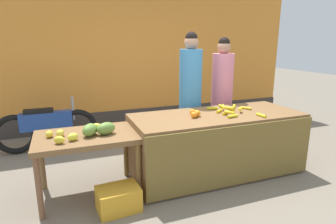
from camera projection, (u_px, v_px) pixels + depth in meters
name	position (u px, v px, depth m)	size (l,w,h in m)	color
ground_plane	(189.00, 176.00, 3.83)	(24.00, 24.00, 0.00)	#756B5B
market_wall_back	(136.00, 49.00, 5.83)	(7.07, 0.23, 3.25)	orange
fruit_stall_counter	(217.00, 144.00, 3.85)	(2.28, 0.94, 0.82)	brown
side_table_wooden	(87.00, 142.00, 3.22)	(1.12, 0.75, 0.74)	brown
banana_bunch_pile	(231.00, 110.00, 3.87)	(0.59, 0.77, 0.07)	yellow
orange_pile	(195.00, 113.00, 3.63)	(0.15, 0.22, 0.09)	orange
mango_papaya_pile	(90.00, 130.00, 3.16)	(0.78, 0.46, 0.14)	yellow
vendor_woman_blue_shirt	(190.00, 95.00, 4.35)	(0.34, 0.34, 1.90)	#33333D
vendor_woman_pink_shirt	(222.00, 94.00, 4.61)	(0.34, 0.34, 1.82)	#33333D
parked_motorcycle	(47.00, 127.00, 4.64)	(1.60, 0.18, 0.88)	black
produce_crate	(118.00, 199.00, 3.03)	(0.44, 0.32, 0.26)	gold
produce_sack	(141.00, 145.00, 4.18)	(0.36, 0.30, 0.56)	tan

